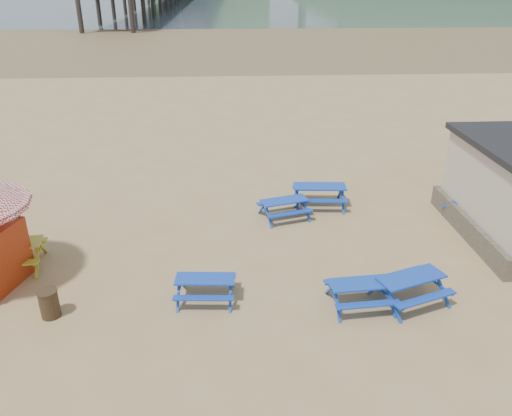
{
  "coord_description": "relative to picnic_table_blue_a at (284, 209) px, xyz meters",
  "views": [
    {
      "loc": [
        -0.84,
        -13.09,
        7.88
      ],
      "look_at": [
        0.02,
        1.5,
        1.0
      ],
      "focal_mm": 35.0,
      "sensor_mm": 36.0,
      "label": 1
    }
  ],
  "objects": [
    {
      "name": "litter_bin",
      "position": [
        -6.52,
        -5.27,
        0.04
      ],
      "size": [
        0.52,
        0.52,
        0.76
      ],
      "color": "#3E301B",
      "rests_on": "ground"
    },
    {
      "name": "picnic_table_blue_e",
      "position": [
        1.41,
        -5.28,
        0.0
      ],
      "size": [
        1.77,
        1.47,
        0.7
      ],
      "rotation": [
        0.0,
        0.0,
        0.08
      ],
      "color": "#102BA6",
      "rests_on": "ground"
    },
    {
      "name": "wet_sand",
      "position": [
        -1.09,
        52.23,
        -0.34
      ],
      "size": [
        400.0,
        400.0,
        0.0
      ],
      "primitive_type": "plane",
      "color": "brown",
      "rests_on": "ground"
    },
    {
      "name": "picnic_table_blue_b",
      "position": [
        1.41,
        0.94,
        0.06
      ],
      "size": [
        2.03,
        1.69,
        0.8
      ],
      "rotation": [
        0.0,
        0.0,
        -0.08
      ],
      "color": "#102BA6",
      "rests_on": "ground"
    },
    {
      "name": "picnic_table_blue_f",
      "position": [
        2.75,
        -5.16,
        0.03
      ],
      "size": [
        2.18,
        1.97,
        0.75
      ],
      "rotation": [
        0.0,
        0.0,
        0.35
      ],
      "color": "#102BA6",
      "rests_on": "ground"
    },
    {
      "name": "picnic_table_yellow",
      "position": [
        -8.42,
        -2.86,
        0.06
      ],
      "size": [
        2.15,
        1.83,
        0.82
      ],
      "rotation": [
        0.0,
        0.0,
        0.14
      ],
      "color": "#A9A51D",
      "rests_on": "ground"
    },
    {
      "name": "ground",
      "position": [
        -1.09,
        -2.77,
        -0.35
      ],
      "size": [
        400.0,
        400.0,
        0.0
      ],
      "primitive_type": "plane",
      "color": "tan",
      "rests_on": "ground"
    },
    {
      "name": "headland_town",
      "position": [
        88.91,
        226.91,
        -10.25
      ],
      "size": [
        264.0,
        144.0,
        108.0
      ],
      "color": "#2D4C1E",
      "rests_on": "ground"
    },
    {
      "name": "picnic_table_blue_a",
      "position": [
        0.0,
        0.0,
        0.0
      ],
      "size": [
        1.95,
        1.73,
        0.69
      ],
      "rotation": [
        0.0,
        0.0,
        0.28
      ],
      "color": "#102BA6",
      "rests_on": "ground"
    },
    {
      "name": "picnic_table_blue_d",
      "position": [
        -2.62,
        -4.76,
        -0.02
      ],
      "size": [
        1.64,
        1.36,
        0.65
      ],
      "rotation": [
        0.0,
        0.0,
        -0.07
      ],
      "color": "#102BA6",
      "rests_on": "ground"
    },
    {
      "name": "picnic_table_blue_c",
      "position": [
        6.71,
        -0.38,
        0.02
      ],
      "size": [
        2.22,
        2.09,
        0.73
      ],
      "rotation": [
        0.0,
        0.0,
        0.52
      ],
      "color": "#102BA6",
      "rests_on": "ground"
    }
  ]
}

